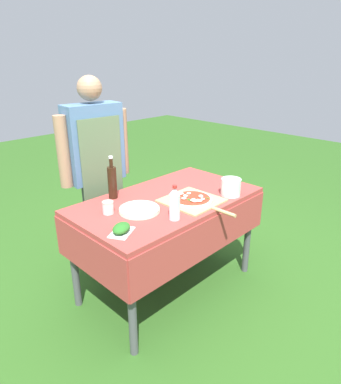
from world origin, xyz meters
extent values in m
plane|color=#2D5B1E|center=(0.00, 0.00, 0.00)|extent=(12.00, 12.00, 0.00)
cube|color=#A83D38|center=(0.00, 0.00, 0.74)|extent=(1.34, 0.76, 0.04)
cube|color=#A83D38|center=(0.00, -0.38, 0.58)|extent=(1.34, 0.01, 0.28)
cube|color=#A83D38|center=(0.00, 0.38, 0.58)|extent=(1.34, 0.01, 0.28)
cube|color=#A83D38|center=(-0.68, 0.00, 0.58)|extent=(0.01, 0.76, 0.28)
cube|color=#A83D38|center=(0.68, 0.00, 0.58)|extent=(0.01, 0.76, 0.28)
cylinder|color=#4C4C51|center=(-0.61, -0.32, 0.36)|extent=(0.05, 0.05, 0.72)
cylinder|color=#4C4C51|center=(0.61, -0.32, 0.36)|extent=(0.05, 0.05, 0.72)
cylinder|color=#4C4C51|center=(-0.61, 0.32, 0.36)|extent=(0.05, 0.05, 0.72)
cylinder|color=#4C4C51|center=(0.61, 0.32, 0.36)|extent=(0.05, 0.05, 0.72)
cylinder|color=#4C4C51|center=(-0.10, 0.61, 0.40)|extent=(0.12, 0.12, 0.79)
cylinder|color=#4C4C51|center=(-0.25, 0.62, 0.40)|extent=(0.12, 0.12, 0.79)
cube|color=#4C7099|center=(-0.18, 0.62, 1.09)|extent=(0.44, 0.22, 0.59)
cube|color=#56704C|center=(-0.18, 0.52, 0.87)|extent=(0.34, 0.04, 0.86)
cylinder|color=#A37A5B|center=(0.08, 0.59, 1.06)|extent=(0.09, 0.09, 0.53)
cylinder|color=#A37A5B|center=(-0.43, 0.64, 1.06)|extent=(0.09, 0.09, 0.53)
sphere|color=#A37A5B|center=(-0.18, 0.62, 1.49)|extent=(0.18, 0.18, 0.18)
cube|color=tan|center=(0.08, -0.16, 0.76)|extent=(0.37, 0.37, 0.01)
cylinder|color=tan|center=(0.09, -0.43, 0.76)|extent=(0.03, 0.18, 0.02)
cylinder|color=beige|center=(0.08, -0.16, 0.78)|extent=(0.29, 0.29, 0.01)
cylinder|color=red|center=(0.08, -0.16, 0.79)|extent=(0.26, 0.26, 0.00)
ellipsoid|color=white|center=(0.07, -0.12, 0.79)|extent=(0.03, 0.04, 0.01)
ellipsoid|color=white|center=(0.11, -0.24, 0.79)|extent=(0.04, 0.04, 0.01)
ellipsoid|color=white|center=(0.07, -0.07, 0.80)|extent=(0.05, 0.05, 0.02)
ellipsoid|color=white|center=(0.13, -0.20, 0.80)|extent=(0.05, 0.05, 0.02)
ellipsoid|color=white|center=(0.06, -0.24, 0.80)|extent=(0.06, 0.06, 0.01)
ellipsoid|color=white|center=(0.12, -0.10, 0.79)|extent=(0.04, 0.03, 0.01)
ellipsoid|color=white|center=(0.02, -0.14, 0.79)|extent=(0.04, 0.04, 0.01)
ellipsoid|color=white|center=(0.03, -0.23, 0.79)|extent=(0.04, 0.04, 0.01)
ellipsoid|color=white|center=(0.04, -0.21, 0.80)|extent=(0.05, 0.04, 0.02)
ellipsoid|color=#286B23|center=(0.03, -0.20, 0.79)|extent=(0.03, 0.01, 0.00)
ellipsoid|color=#286B23|center=(0.04, -0.17, 0.79)|extent=(0.04, 0.04, 0.00)
ellipsoid|color=#286B23|center=(0.15, -0.25, 0.79)|extent=(0.02, 0.04, 0.00)
ellipsoid|color=#286B23|center=(0.08, -0.12, 0.79)|extent=(0.04, 0.03, 0.00)
cylinder|color=black|center=(-0.26, 0.29, 0.87)|extent=(0.06, 0.06, 0.23)
cylinder|color=black|center=(-0.26, 0.29, 1.02)|extent=(0.03, 0.03, 0.06)
cylinder|color=silver|center=(-0.26, 0.29, 1.06)|extent=(0.03, 0.03, 0.02)
cylinder|color=silver|center=(-0.20, -0.27, 0.84)|extent=(0.07, 0.07, 0.17)
cone|color=silver|center=(-0.20, -0.27, 0.95)|extent=(0.07, 0.07, 0.04)
cylinder|color=#B22823|center=(-0.20, -0.27, 0.98)|extent=(0.03, 0.03, 0.02)
cube|color=silver|center=(-0.55, -0.17, 0.76)|extent=(0.19, 0.17, 0.01)
ellipsoid|color=#286B23|center=(-0.55, -0.17, 0.79)|extent=(0.16, 0.15, 0.05)
cylinder|color=silver|center=(0.37, -0.29, 0.82)|extent=(0.14, 0.14, 0.13)
cylinder|color=beige|center=(-0.28, -0.02, 0.76)|extent=(0.27, 0.27, 0.00)
cylinder|color=beige|center=(-0.28, -0.02, 0.77)|extent=(0.27, 0.27, 0.00)
cylinder|color=beige|center=(-0.28, -0.02, 0.77)|extent=(0.27, 0.27, 0.00)
cylinder|color=beige|center=(-0.28, -0.02, 0.78)|extent=(0.26, 0.26, 0.00)
cylinder|color=beige|center=(-0.28, -0.02, 0.78)|extent=(0.26, 0.26, 0.00)
cylinder|color=silver|center=(-0.44, 0.10, 0.79)|extent=(0.07, 0.07, 0.07)
cylinder|color=red|center=(-0.44, 0.10, 0.78)|extent=(0.06, 0.06, 0.05)
cylinder|color=#B7B2A3|center=(-0.44, 0.10, 0.84)|extent=(0.07, 0.07, 0.01)
camera|label=1|loc=(-1.60, -1.60, 1.71)|focal=32.00mm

